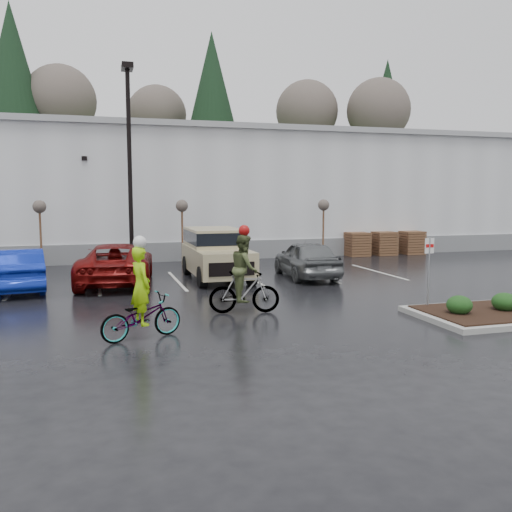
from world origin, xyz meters
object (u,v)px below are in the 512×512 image
object	(u,v)px
sapling_west	(40,210)
pallet_stack_b	(384,243)
cyclist_olive	(244,282)
lamppost	(129,145)
pallet_stack_a	(357,244)
pallet_stack_c	(411,243)
car_red	(116,264)
fire_lane_sign	(429,264)
cyclist_hivis	(141,308)
sapling_east	(324,208)
car_grey	(306,259)
sapling_mid	(182,209)
car_blue	(19,269)
suv_tan	(217,254)

from	to	relation	value
sapling_west	pallet_stack_b	world-z (taller)	sapling_west
pallet_stack_b	cyclist_olive	world-z (taller)	cyclist_olive
lamppost	pallet_stack_a	distance (m)	13.61
pallet_stack_c	car_red	distance (m)	17.91
fire_lane_sign	cyclist_hivis	distance (m)	8.43
pallet_stack_c	car_red	world-z (taller)	car_red
cyclist_hivis	sapling_east	bearing A→B (deg)	-58.36
pallet_stack_b	cyclist_olive	bearing A→B (deg)	-133.03
cyclist_hivis	cyclist_olive	bearing A→B (deg)	-76.78
sapling_east	car_grey	world-z (taller)	sapling_east
sapling_mid	cyclist_hivis	bearing A→B (deg)	-102.76
lamppost	pallet_stack_b	world-z (taller)	lamppost
sapling_west	sapling_mid	world-z (taller)	same
sapling_mid	car_red	xyz separation A→B (m)	(-3.35, -5.09, -1.93)
car_blue	car_red	world-z (taller)	car_red
pallet_stack_b	car_red	xyz separation A→B (m)	(-15.05, -6.09, 0.12)
sapling_mid	cyclist_olive	distance (m)	11.64
fire_lane_sign	suv_tan	distance (m)	9.06
lamppost	sapling_west	xyz separation A→B (m)	(-4.00, 1.00, -2.96)
cyclist_hivis	pallet_stack_c	bearing A→B (deg)	-69.11
pallet_stack_c	suv_tan	size ratio (longest dim) A/B	0.26
pallet_stack_a	car_red	bearing A→B (deg)	-155.47
cyclist_olive	car_red	bearing A→B (deg)	37.77
lamppost	sapling_east	xyz separation A→B (m)	(10.00, 1.00, -2.96)
lamppost	pallet_stack_a	size ratio (longest dim) A/B	6.83
sapling_west	cyclist_olive	distance (m)	13.35
cyclist_olive	pallet_stack_a	bearing A→B (deg)	-28.59
car_grey	lamppost	bearing A→B (deg)	-30.43
car_red	car_grey	xyz separation A→B (m)	(7.67, -0.52, -0.01)
pallet_stack_a	car_grey	xyz separation A→B (m)	(-5.68, -6.61, 0.11)
sapling_mid	cyclist_hivis	xyz separation A→B (m)	(-3.07, -13.57, -1.97)
car_red	suv_tan	distance (m)	3.98
pallet_stack_a	car_red	size ratio (longest dim) A/B	0.24
pallet_stack_a	suv_tan	bearing A→B (deg)	-147.15
lamppost	car_red	world-z (taller)	lamppost
lamppost	sapling_west	size ratio (longest dim) A/B	2.88
car_blue	cyclist_hivis	xyz separation A→B (m)	(3.69, -8.04, 0.01)
car_blue	lamppost	bearing A→B (deg)	-141.19
fire_lane_sign	car_grey	world-z (taller)	fire_lane_sign
pallet_stack_b	sapling_east	bearing A→B (deg)	-166.61
fire_lane_sign	suv_tan	size ratio (longest dim) A/B	0.43
sapling_mid	pallet_stack_a	world-z (taller)	sapling_mid
sapling_mid	car_blue	world-z (taller)	sapling_mid
sapling_east	lamppost	bearing A→B (deg)	-174.29
lamppost	suv_tan	world-z (taller)	lamppost
sapling_east	cyclist_hivis	distance (m)	17.31
fire_lane_sign	suv_tan	world-z (taller)	fire_lane_sign
sapling_mid	fire_lane_sign	world-z (taller)	sapling_mid
suv_tan	fire_lane_sign	bearing A→B (deg)	-58.92
sapling_mid	pallet_stack_b	size ratio (longest dim) A/B	2.37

